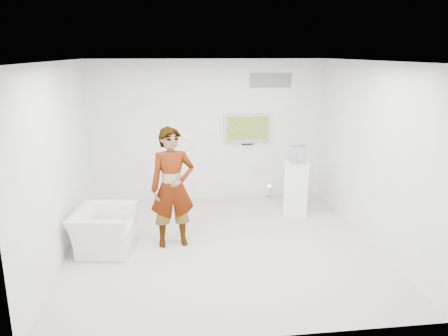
# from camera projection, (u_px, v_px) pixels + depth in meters

# --- Properties ---
(room) EXTENTS (5.01, 5.01, 3.00)m
(room) POSITION_uv_depth(u_px,v_px,m) (222.00, 158.00, 6.94)
(room) COLOR beige
(room) RESTS_ON ground
(tv) EXTENTS (1.00, 0.08, 0.60)m
(tv) POSITION_uv_depth(u_px,v_px,m) (247.00, 128.00, 9.37)
(tv) COLOR #BABABE
(tv) RESTS_ON room
(logo_decal) EXTENTS (0.90, 0.02, 0.30)m
(logo_decal) POSITION_uv_depth(u_px,v_px,m) (271.00, 80.00, 9.21)
(logo_decal) COLOR slate
(logo_decal) RESTS_ON room
(person) EXTENTS (0.78, 0.57, 1.99)m
(person) POSITION_uv_depth(u_px,v_px,m) (172.00, 188.00, 7.10)
(person) COLOR white
(person) RESTS_ON room
(armchair) EXTENTS (1.07, 1.18, 0.68)m
(armchair) POSITION_uv_depth(u_px,v_px,m) (104.00, 230.00, 7.08)
(armchair) COLOR white
(armchair) RESTS_ON room
(pedestal) EXTENTS (0.64, 0.64, 1.05)m
(pedestal) POSITION_uv_depth(u_px,v_px,m) (296.00, 188.00, 8.64)
(pedestal) COLOR white
(pedestal) RESTS_ON room
(floor_uplight) EXTENTS (0.21, 0.21, 0.29)m
(floor_uplight) POSITION_uv_depth(u_px,v_px,m) (269.00, 192.00, 9.61)
(floor_uplight) COLOR white
(floor_uplight) RESTS_ON room
(vitrine) EXTENTS (0.34, 0.34, 0.32)m
(vitrine) POSITION_uv_depth(u_px,v_px,m) (298.00, 154.00, 8.46)
(vitrine) COLOR white
(vitrine) RESTS_ON pedestal
(console) EXTENTS (0.06, 0.15, 0.20)m
(console) POSITION_uv_depth(u_px,v_px,m) (298.00, 158.00, 8.48)
(console) COLOR white
(console) RESTS_ON pedestal
(wii_remote) EXTENTS (0.06, 0.16, 0.04)m
(wii_remote) POSITION_uv_depth(u_px,v_px,m) (185.00, 137.00, 7.10)
(wii_remote) COLOR white
(wii_remote) RESTS_ON person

